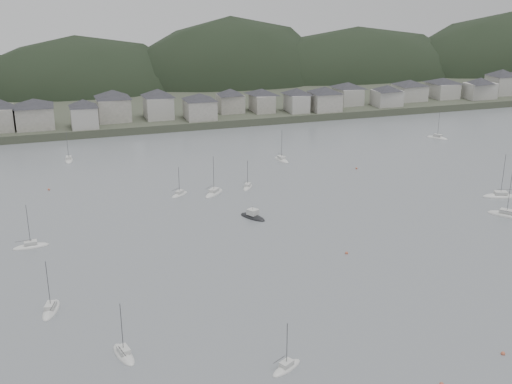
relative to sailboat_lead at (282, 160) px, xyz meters
name	(u,v)px	position (x,y,z in m)	size (l,w,h in m)	color
far_shore_land	(135,81)	(-23.62, 175.50, 1.32)	(900.00, 250.00, 3.00)	#383D2D
forested_ridge	(152,111)	(-18.79, 149.90, -11.46)	(851.55, 103.94, 102.57)	black
waterfront_town	(289,97)	(26.97, 63.84, 8.48)	(451.48, 28.46, 12.92)	gray
sailboat_lead	(282,160)	(0.00, 0.00, 0.00)	(3.84, 8.38, 11.04)	silver
moored_fleet	(261,227)	(-25.37, -53.81, 0.00)	(260.42, 169.11, 13.27)	silver
motor_launch_far	(253,217)	(-25.20, -46.64, 0.11)	(6.37, 8.31, 3.89)	black
mooring_buoys	(269,267)	(-30.80, -74.85, -0.03)	(112.50, 113.65, 0.70)	#BD5C3F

